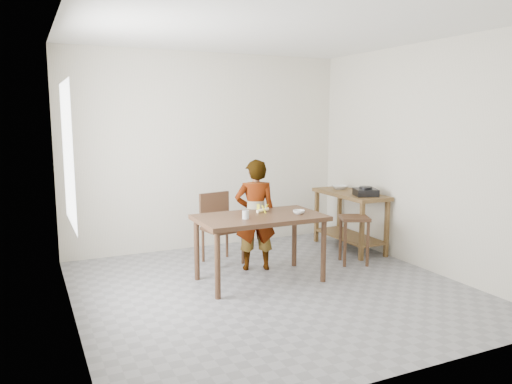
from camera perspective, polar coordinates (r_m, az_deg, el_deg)
name	(u,v)px	position (r m, az deg, el deg)	size (l,w,h in m)	color
floor	(272,291)	(5.48, 1.81, -11.19)	(4.00, 4.00, 0.04)	slate
ceiling	(273,27)	(5.22, 1.96, 18.36)	(4.00, 4.00, 0.04)	white
wall_back	(207,151)	(7.03, -5.64, 4.65)	(4.00, 0.04, 2.70)	beige
wall_front	(409,190)	(3.51, 17.03, 0.19)	(4.00, 0.04, 2.70)	beige
wall_left	(65,174)	(4.62, -21.04, 1.98)	(0.04, 4.00, 2.70)	beige
wall_right	(422,157)	(6.35, 18.40, 3.81)	(0.04, 4.00, 2.70)	beige
window_pane	(68,154)	(4.81, -20.72, 4.04)	(0.02, 1.10, 1.30)	white
dining_table	(260,248)	(5.61, 0.44, -6.46)	(1.40, 0.80, 0.75)	#432A1A
prep_counter	(350,221)	(7.06, 10.66, -3.24)	(0.50, 1.20, 0.80)	brown
child	(255,215)	(5.97, -0.09, -2.64)	(0.49, 0.32, 1.34)	white
dining_chair	(223,229)	(6.29, -3.84, -4.21)	(0.42, 0.42, 0.88)	#432A1A
stool	(354,240)	(6.40, 11.12, -5.40)	(0.34, 0.34, 0.60)	#432A1A
glass_tumbler	(246,215)	(5.35, -1.19, -2.60)	(0.07, 0.07, 0.09)	silver
small_bowl	(299,212)	(5.64, 4.90, -2.29)	(0.13, 0.13, 0.04)	silver
banana	(263,210)	(5.70, 0.76, -2.03)	(0.18, 0.13, 0.06)	#F9CE58
serving_bowl	(340,187)	(7.24, 9.55, 0.53)	(0.22, 0.22, 0.05)	silver
gas_burner	(366,192)	(6.71, 12.43, -0.03)	(0.28, 0.28, 0.09)	black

